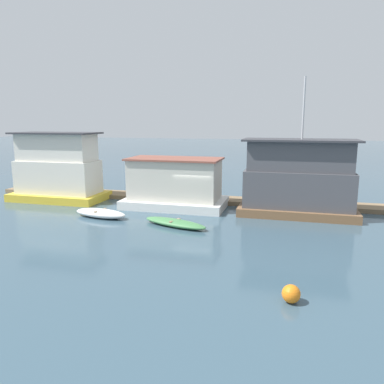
% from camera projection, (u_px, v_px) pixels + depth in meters
% --- Properties ---
extents(ground_plane, '(200.00, 200.00, 0.00)m').
position_uv_depth(ground_plane, '(196.00, 210.00, 25.37)').
color(ground_plane, '#385160').
extents(dock_walkway, '(33.80, 2.08, 0.30)m').
position_uv_depth(dock_walkway, '(205.00, 199.00, 27.97)').
color(dock_walkway, '#846B4C').
rests_on(dock_walkway, ground_plane).
extents(houseboat_yellow, '(6.99, 3.60, 5.09)m').
position_uv_depth(houseboat_yellow, '(58.00, 170.00, 28.11)').
color(houseboat_yellow, gold).
rests_on(houseboat_yellow, ground_plane).
extents(houseboat_white, '(7.00, 3.86, 3.43)m').
position_uv_depth(houseboat_white, '(175.00, 184.00, 25.84)').
color(houseboat_white, white).
rests_on(houseboat_white, ground_plane).
extents(houseboat_brown, '(7.30, 3.34, 8.55)m').
position_uv_depth(houseboat_brown, '(298.00, 180.00, 23.54)').
color(houseboat_brown, brown).
rests_on(houseboat_brown, ground_plane).
extents(dinghy_white, '(3.75, 1.85, 0.52)m').
position_uv_depth(dinghy_white, '(101.00, 213.00, 23.31)').
color(dinghy_white, white).
rests_on(dinghy_white, ground_plane).
extents(dinghy_green, '(4.26, 2.35, 0.39)m').
position_uv_depth(dinghy_green, '(175.00, 223.00, 21.34)').
color(dinghy_green, '#47844C').
rests_on(dinghy_green, ground_plane).
extents(mooring_post_near_left, '(0.28, 0.28, 1.78)m').
position_uv_depth(mooring_post_near_left, '(81.00, 187.00, 29.03)').
color(mooring_post_near_left, brown).
rests_on(mooring_post_near_left, ground_plane).
extents(mooring_post_far_left, '(0.30, 0.30, 2.12)m').
position_uv_depth(mooring_post_far_left, '(285.00, 194.00, 25.11)').
color(mooring_post_far_left, brown).
rests_on(mooring_post_far_left, ground_plane).
extents(mooring_post_centre, '(0.27, 0.27, 2.17)m').
position_uv_depth(mooring_post_centre, '(128.00, 186.00, 28.00)').
color(mooring_post_centre, brown).
rests_on(mooring_post_centre, ground_plane).
extents(buoy_orange, '(0.62, 0.62, 0.62)m').
position_uv_depth(buoy_orange, '(291.00, 294.00, 12.33)').
color(buoy_orange, orange).
rests_on(buoy_orange, ground_plane).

